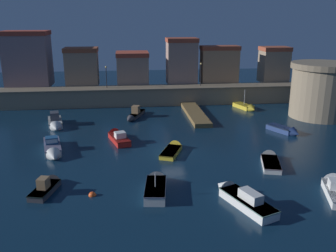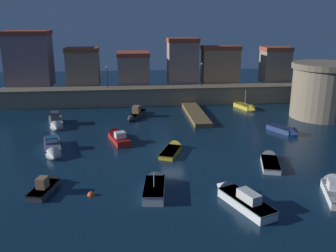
{
  "view_description": "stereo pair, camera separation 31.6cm",
  "coord_description": "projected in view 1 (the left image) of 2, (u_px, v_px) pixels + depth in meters",
  "views": [
    {
      "loc": [
        -4.8,
        -37.53,
        14.32
      ],
      "look_at": [
        0.0,
        4.87,
        1.52
      ],
      "focal_mm": 39.4,
      "sensor_mm": 36.0,
      "label": 1
    },
    {
      "loc": [
        -4.49,
        -37.56,
        14.32
      ],
      "look_at": [
        0.0,
        4.87,
        1.52
      ],
      "focal_mm": 39.4,
      "sensor_mm": 36.0,
      "label": 2
    }
  ],
  "objects": [
    {
      "name": "moored_boat_12",
      "position": [
        117.0,
        137.0,
        44.14
      ],
      "size": [
        3.1,
        5.82,
        1.76
      ],
      "rotation": [
        0.0,
        0.0,
        1.86
      ],
      "color": "red",
      "rests_on": "ground"
    },
    {
      "name": "quay_lamp_1",
      "position": [
        201.0,
        71.0,
        61.52
      ],
      "size": [
        0.32,
        0.32,
        3.86
      ],
      "color": "black",
      "rests_on": "quay_wall"
    },
    {
      "name": "quay_wall",
      "position": [
        156.0,
        95.0,
        61.85
      ],
      "size": [
        51.0,
        3.97,
        2.96
      ],
      "color": "gray",
      "rests_on": "ground"
    },
    {
      "name": "moored_boat_0",
      "position": [
        270.0,
        160.0,
        37.3
      ],
      "size": [
        2.9,
        5.34,
        1.53
      ],
      "rotation": [
        0.0,
        0.0,
        1.3
      ],
      "color": "silver",
      "rests_on": "ground"
    },
    {
      "name": "mooring_buoy_0",
      "position": [
        92.0,
        195.0,
        30.58
      ],
      "size": [
        0.64,
        0.64,
        0.64
      ],
      "primitive_type": "sphere",
      "color": "#EA4C19",
      "rests_on": "ground"
    },
    {
      "name": "moored_boat_10",
      "position": [
        286.0,
        130.0,
        46.85
      ],
      "size": [
        3.44,
        4.85,
        1.42
      ],
      "rotation": [
        0.0,
        0.0,
        -1.1
      ],
      "color": "navy",
      "rests_on": "ground"
    },
    {
      "name": "moored_boat_1",
      "position": [
        156.0,
        185.0,
        31.41
      ],
      "size": [
        2.29,
        5.51,
        2.42
      ],
      "rotation": [
        0.0,
        0.0,
        1.45
      ],
      "color": "silver",
      "rests_on": "ground"
    },
    {
      "name": "pier_dock",
      "position": [
        195.0,
        114.0,
        54.89
      ],
      "size": [
        2.4,
        12.84,
        0.7
      ],
      "color": "brown",
      "rests_on": "ground"
    },
    {
      "name": "ground_plane",
      "position": [
        173.0,
        152.0,
        40.35
      ],
      "size": [
        127.26,
        127.26,
        0.0
      ],
      "primitive_type": "plane",
      "color": "#0C2338"
    },
    {
      "name": "moored_boat_7",
      "position": [
        240.0,
        197.0,
        29.34
      ],
      "size": [
        3.97,
        6.78,
        1.9
      ],
      "rotation": [
        0.0,
        0.0,
        1.95
      ],
      "color": "white",
      "rests_on": "ground"
    },
    {
      "name": "moored_boat_3",
      "position": [
        48.0,
        185.0,
        31.55
      ],
      "size": [
        2.42,
        4.71,
        1.83
      ],
      "rotation": [
        0.0,
        0.0,
        1.32
      ],
      "color": "#333338",
      "rests_on": "ground"
    },
    {
      "name": "moored_boat_4",
      "position": [
        53.0,
        149.0,
        39.92
      ],
      "size": [
        3.07,
        6.74,
        1.91
      ],
      "rotation": [
        0.0,
        0.0,
        -1.35
      ],
      "color": "silver",
      "rests_on": "ground"
    },
    {
      "name": "moored_boat_2",
      "position": [
        336.0,
        188.0,
        31.0
      ],
      "size": [
        3.53,
        6.03,
        2.67
      ],
      "rotation": [
        0.0,
        0.0,
        1.26
      ],
      "color": "white",
      "rests_on": "ground"
    },
    {
      "name": "moored_boat_8",
      "position": [
        135.0,
        115.0,
        53.72
      ],
      "size": [
        3.29,
        6.24,
        1.93
      ],
      "rotation": [
        0.0,
        0.0,
        -1.93
      ],
      "color": "#333338",
      "rests_on": "ground"
    },
    {
      "name": "moored_boat_9",
      "position": [
        246.0,
        107.0,
        58.67
      ],
      "size": [
        3.01,
        4.96,
        3.44
      ],
      "rotation": [
        0.0,
        0.0,
        -1.22
      ],
      "color": "gold",
      "rests_on": "ground"
    },
    {
      "name": "fortress_tower",
      "position": [
        321.0,
        90.0,
        53.28
      ],
      "size": [
        9.08,
        9.08,
        7.92
      ],
      "color": "gray",
      "rests_on": "ground"
    },
    {
      "name": "moored_boat_6",
      "position": [
        173.0,
        149.0,
        40.49
      ],
      "size": [
        3.25,
        5.13,
        1.45
      ],
      "rotation": [
        0.0,
        0.0,
        1.19
      ],
      "color": "gold",
      "rests_on": "ground"
    },
    {
      "name": "moored_boat_5",
      "position": [
        55.0,
        123.0,
        49.37
      ],
      "size": [
        2.85,
        5.94,
        2.22
      ],
      "rotation": [
        0.0,
        0.0,
        -1.36
      ],
      "color": "silver",
      "rests_on": "ground"
    },
    {
      "name": "old_town_backdrop",
      "position": [
        126.0,
        63.0,
        63.85
      ],
      "size": [
        49.24,
        6.02,
        9.22
      ],
      "color": "gray",
      "rests_on": "ground"
    },
    {
      "name": "quay_lamp_0",
      "position": [
        106.0,
        73.0,
        59.88
      ],
      "size": [
        0.32,
        0.32,
        3.56
      ],
      "color": "black",
      "rests_on": "quay_wall"
    }
  ]
}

